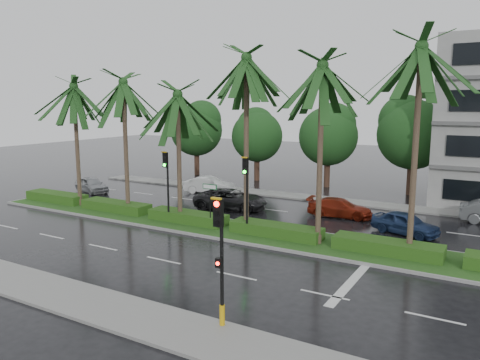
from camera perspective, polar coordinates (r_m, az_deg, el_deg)
The scene contains 17 objects.
ground at distance 26.61m, azimuth -2.42°, elevation -6.69°, with size 120.00×120.00×0.00m, color black.
near_sidewalk at distance 19.29m, azimuth -19.40°, elevation -13.47°, with size 40.00×2.40×0.12m, color gray.
far_sidewalk at distance 36.99m, azimuth 7.63°, elevation -2.06°, with size 40.00×2.00×0.12m, color gray.
median at distance 27.41m, azimuth -1.29°, elevation -6.03°, with size 36.00×4.00×0.15m.
hedge at distance 27.31m, azimuth -1.29°, elevation -5.28°, with size 35.20×1.40×0.60m.
lane_markings at distance 24.81m, azimuth 3.02°, elevation -7.89°, with size 34.00×13.06×0.01m.
palm_row at distance 27.11m, azimuth -3.62°, elevation 11.36°, with size 26.30×4.20×10.51m.
signal_near at distance 15.23m, azimuth -2.43°, elevation -9.32°, with size 0.34×0.45×4.36m.
signal_median_left at distance 28.50m, azimuth -8.93°, elevation 0.47°, with size 0.34×0.42×4.36m.
signal_median_right at distance 25.43m, azimuth 0.75°, elevation -0.50°, with size 0.34×0.42×4.36m.
street_sign at distance 27.03m, azimuth -3.69°, elevation -1.81°, with size 0.95×0.09×2.60m.
bg_trees at distance 41.30m, azimuth 11.77°, elevation 5.79°, with size 33.32×5.54×8.01m.
car_silver at distance 40.63m, azimuth -17.64°, elevation -0.55°, with size 3.75×1.51×1.28m, color #929699.
car_white at distance 38.37m, azimuth -3.74°, elevation -0.63°, with size 4.14×1.44×1.36m, color silver.
car_darkgrey at distance 32.63m, azimuth -1.13°, elevation -2.36°, with size 5.11×2.35×1.42m, color black.
car_red at distance 31.16m, azimuth 12.07°, elevation -3.33°, with size 4.19×1.70×1.22m, color maroon.
car_blue at distance 28.11m, azimuth 19.49°, elevation -5.00°, with size 3.78×1.52×1.29m, color navy.
Camera 1 is at (13.78, -21.53, 7.41)m, focal length 35.00 mm.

